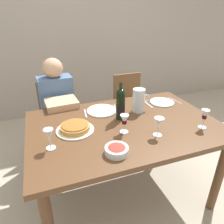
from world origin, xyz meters
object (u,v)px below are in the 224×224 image
Objects in this scene: wine_glass_right_diner at (205,115)px; diner_left at (60,113)px; dining_table at (124,133)px; dinner_plate_left_setting at (102,111)px; wine_bottle at (121,104)px; baked_tart at (75,127)px; dinner_plate_right_setting at (162,102)px; water_pitcher at (139,102)px; chair_right at (130,104)px; salad_bowl at (117,150)px; wine_glass_centre at (49,135)px; chair_left at (57,114)px; wine_glass_left_diner at (124,120)px; wine_glass_spare at (159,123)px.

diner_left is at bearing 136.43° from wine_glass_right_diner.
dinner_plate_left_setting is at bearing 110.57° from dining_table.
wine_bottle is 1.18× the size of dinner_plate_left_setting.
dinner_plate_right_setting is (0.90, 0.23, -0.02)m from baked_tart.
chair_right is (0.24, 0.70, -0.36)m from water_pitcher.
salad_bowl is 0.75m from wine_glass_right_diner.
wine_glass_right_diner is at bearing -39.92° from dinner_plate_left_setting.
wine_bottle is 2.19× the size of wine_glass_centre.
wine_bottle is 0.36× the size of chair_left.
wine_glass_centre is (-0.59, -0.23, -0.03)m from wine_bottle.
diner_left reaches higher than wine_glass_left_diner.
wine_glass_spare is (-0.05, -0.41, 0.01)m from water_pitcher.
diner_left is at bearing 89.26° from chair_left.
wine_glass_centre is 1.12m from chair_left.
chair_right is (-0.06, 0.61, -0.27)m from dinner_plate_right_setting.
chair_right is at bearing 172.96° from chair_left.
wine_glass_spare is 0.53× the size of dinner_plate_left_setting.
baked_tart is 1.88× the size of wine_glass_right_diner.
wine_bottle reaches higher than chair_left.
wine_bottle is at bearing 65.01° from salad_bowl.
diner_left is (-0.39, 0.79, -0.24)m from wine_glass_left_diner.
chair_left is 1.00× the size of chair_right.
dinner_plate_left_setting is 0.54m from diner_left.
dinner_plate_left_setting is at bearing 116.77° from wine_glass_spare.
wine_bottle is 0.78m from diner_left.
water_pitcher is 0.74× the size of baked_tart.
wine_glass_left_diner is 1.00× the size of wine_glass_spare.
dinner_plate_right_setting is at bearing 16.45° from water_pitcher.
wine_glass_right_diner is at bearing -17.18° from baked_tart.
dinner_plate_right_setting is (-0.03, 0.52, -0.10)m from wine_glass_right_diner.
dinner_plate_right_setting is (0.51, 0.17, -0.13)m from wine_bottle.
chair_left is at bearing 111.47° from wine_glass_left_diner.
dining_table is 1.03m from chair_left.
wine_bottle is (0.00, 0.09, 0.23)m from dining_table.
dinner_plate_right_setting is 0.27× the size of chair_right.
chair_left is at bearing 145.98° from dinner_plate_right_setting.
chair_left is at bearing 119.33° from wine_bottle.
dinner_plate_right_setting is (0.61, -0.02, 0.00)m from dinner_plate_left_setting.
diner_left is at bearing 79.98° from wine_glass_centre.
dinner_plate_left_setting is 0.23× the size of diner_left.
wine_glass_right_diner reaches higher than chair_right.
dinner_plate_left_setting is at bearing 126.15° from diner_left.
chair_right is at bearing 70.68° from water_pitcher.
wine_glass_spare is (-0.38, 0.02, -0.00)m from wine_glass_right_diner.
wine_glass_spare is (0.16, -0.33, -0.03)m from wine_bottle.
wine_bottle is 0.98m from chair_right.
chair_right reaches higher than dining_table.
wine_glass_right_diner is 0.64× the size of dinner_plate_right_setting.
water_pitcher reaches higher than dinner_plate_right_setting.
diner_left is (-0.95, 0.42, -0.15)m from dinner_plate_right_setting.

